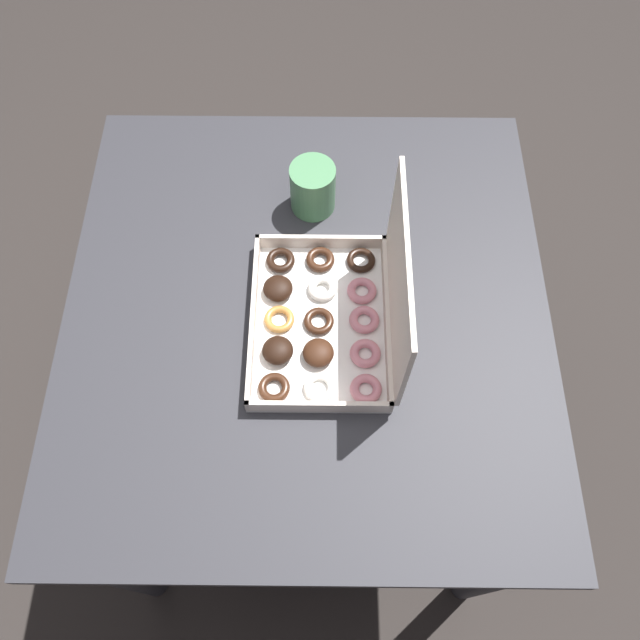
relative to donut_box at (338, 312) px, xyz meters
The scene contains 4 objects.
ground_plane 0.83m from the donut_box, 121.95° to the right, with size 8.00×8.00×0.00m, color #2D2826.
dining_table 0.18m from the donut_box, 121.95° to the right, with size 0.96×0.91×0.78m.
donut_box is the anchor object (origin of this frame).
coffee_mug 0.28m from the donut_box, 169.96° to the right, with size 0.09×0.09×0.11m.
Camera 1 is at (0.55, 0.03, 1.81)m, focal length 35.00 mm.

